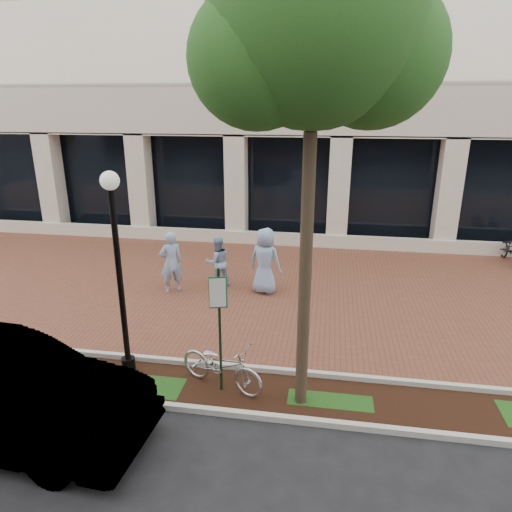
% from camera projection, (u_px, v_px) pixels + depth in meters
% --- Properties ---
extents(ground, '(120.00, 120.00, 0.00)m').
position_uv_depth(ground, '(269.00, 289.00, 13.89)').
color(ground, black).
rests_on(ground, ground).
extents(brick_plaza, '(40.00, 9.00, 0.01)m').
position_uv_depth(brick_plaza, '(269.00, 288.00, 13.89)').
color(brick_plaza, brown).
rests_on(brick_plaza, ground).
extents(planting_strip, '(40.00, 1.50, 0.01)m').
position_uv_depth(planting_strip, '(233.00, 390.00, 8.98)').
color(planting_strip, black).
rests_on(planting_strip, ground).
extents(curb_plaza_side, '(40.00, 0.12, 0.12)m').
position_uv_depth(curb_plaza_side, '(241.00, 367.00, 9.66)').
color(curb_plaza_side, beige).
rests_on(curb_plaza_side, ground).
extents(curb_street_side, '(40.00, 0.12, 0.12)m').
position_uv_depth(curb_street_side, '(225.00, 412.00, 8.26)').
color(curb_street_side, beige).
rests_on(curb_street_side, ground).
extents(parking_sign, '(0.34, 0.07, 2.56)m').
position_uv_depth(parking_sign, '(219.00, 316.00, 8.48)').
color(parking_sign, '#133419').
rests_on(parking_sign, ground).
extents(lamppost, '(0.36, 0.36, 4.21)m').
position_uv_depth(lamppost, '(118.00, 265.00, 8.90)').
color(lamppost, black).
rests_on(lamppost, ground).
extents(street_tree, '(3.82, 3.19, 8.15)m').
position_uv_depth(street_tree, '(318.00, 34.00, 6.65)').
color(street_tree, '#4B3E2A').
rests_on(street_tree, ground).
extents(locked_bicycle, '(1.99, 1.31, 0.99)m').
position_uv_depth(locked_bicycle, '(222.00, 365.00, 8.95)').
color(locked_bicycle, silver).
rests_on(locked_bicycle, ground).
extents(pedestrian_left, '(0.80, 0.73, 1.85)m').
position_uv_depth(pedestrian_left, '(171.00, 262.00, 13.40)').
color(pedestrian_left, '#89A7CC').
rests_on(pedestrian_left, ground).
extents(pedestrian_mid, '(0.97, 0.91, 1.58)m').
position_uv_depth(pedestrian_mid, '(218.00, 262.00, 13.84)').
color(pedestrian_mid, '#8EADD4').
rests_on(pedestrian_mid, ground).
extents(pedestrian_right, '(1.10, 0.88, 1.97)m').
position_uv_depth(pedestrian_right, '(265.00, 261.00, 13.33)').
color(pedestrian_right, '#86A1C8').
rests_on(pedestrian_right, ground).
extents(sedan_near_curb, '(5.14, 2.07, 1.66)m').
position_uv_depth(sedan_near_curb, '(0.00, 394.00, 7.51)').
color(sedan_near_curb, '#AAAAAF').
rests_on(sedan_near_curb, ground).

